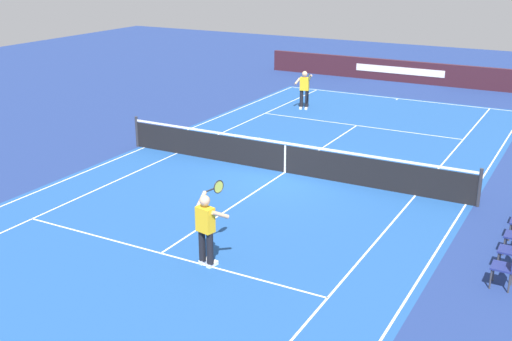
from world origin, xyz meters
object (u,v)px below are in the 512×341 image
tennis_player_near (206,226)px  tennis_ball (260,139)px  tennis_net (285,157)px  spectator_chair_5 (507,265)px  tennis_player_far (304,88)px

tennis_player_near → tennis_ball: tennis_player_near is taller
tennis_net → tennis_player_near: (6.35, 1.23, 0.44)m
tennis_net → spectator_chair_5: bearing=59.1°
tennis_player_near → tennis_player_far: (-14.29, -4.23, 0.00)m
tennis_net → tennis_player_far: size_ratio=6.89×
tennis_net → tennis_player_far: (-7.94, -3.00, 0.44)m
tennis_net → spectator_chair_5: 8.31m
spectator_chair_5 → tennis_ball: bearing=-126.6°
tennis_net → tennis_player_near: 6.48m
tennis_net → tennis_ball: bearing=-139.3°
tennis_net → spectator_chair_5: (4.27, 7.13, 0.03)m
tennis_player_near → spectator_chair_5: bearing=109.4°
tennis_player_far → spectator_chair_5: tennis_player_far is taller
tennis_ball → spectator_chair_5: 11.93m
tennis_net → tennis_player_near: tennis_player_near is taller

